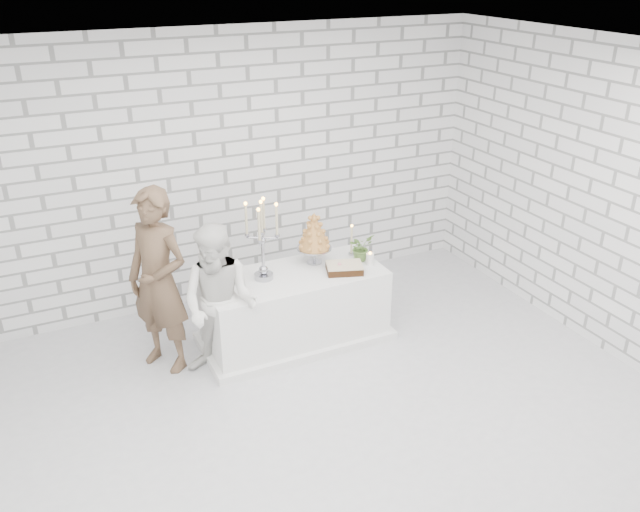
{
  "coord_description": "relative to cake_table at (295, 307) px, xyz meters",
  "views": [
    {
      "loc": [
        -1.98,
        -4.06,
        3.65
      ],
      "look_at": [
        0.41,
        0.95,
        1.05
      ],
      "focal_mm": 36.53,
      "sensor_mm": 36.0,
      "label": 1
    }
  ],
  "objects": [
    {
      "name": "ground",
      "position": [
        -0.26,
        -1.25,
        -0.38
      ],
      "size": [
        6.0,
        5.0,
        0.01
      ],
      "primitive_type": "cube",
      "color": "silver",
      "rests_on": "ground"
    },
    {
      "name": "ceiling",
      "position": [
        -0.26,
        -1.25,
        2.62
      ],
      "size": [
        6.0,
        5.0,
        0.01
      ],
      "primitive_type": "cube",
      "color": "white",
      "rests_on": "ground"
    },
    {
      "name": "wall_back",
      "position": [
        -0.26,
        1.25,
        1.12
      ],
      "size": [
        6.0,
        0.01,
        3.0
      ],
      "primitive_type": "cube",
      "color": "white",
      "rests_on": "ground"
    },
    {
      "name": "wall_front",
      "position": [
        -0.26,
        -3.75,
        1.12
      ],
      "size": [
        6.0,
        0.01,
        3.0
      ],
      "primitive_type": "cube",
      "color": "white",
      "rests_on": "ground"
    },
    {
      "name": "wall_right",
      "position": [
        2.74,
        -1.25,
        1.12
      ],
      "size": [
        0.01,
        5.0,
        3.0
      ],
      "primitive_type": "cube",
      "color": "white",
      "rests_on": "ground"
    },
    {
      "name": "cake_table",
      "position": [
        0.0,
        0.0,
        0.0
      ],
      "size": [
        1.8,
        0.8,
        0.75
      ],
      "primitive_type": "cube",
      "color": "white",
      "rests_on": "ground"
    },
    {
      "name": "groom",
      "position": [
        -1.3,
        0.13,
        0.53
      ],
      "size": [
        0.74,
        0.78,
        1.8
      ],
      "primitive_type": "imported",
      "rotation": [
        0.0,
        0.0,
        -0.93
      ],
      "color": "brown",
      "rests_on": "ground"
    },
    {
      "name": "bride",
      "position": [
        -0.85,
        -0.28,
        0.38
      ],
      "size": [
        0.93,
        0.92,
        1.52
      ],
      "primitive_type": "imported",
      "rotation": [
        0.0,
        0.0,
        -0.71
      ],
      "color": "white",
      "rests_on": "ground"
    },
    {
      "name": "candelabra",
      "position": [
        -0.3,
        0.05,
        0.78
      ],
      "size": [
        0.41,
        0.41,
        0.82
      ],
      "primitive_type": null,
      "rotation": [
        0.0,
        0.0,
        0.27
      ],
      "color": "#999AA3",
      "rests_on": "cake_table"
    },
    {
      "name": "croquembouche",
      "position": [
        0.3,
        0.16,
        0.65
      ],
      "size": [
        0.45,
        0.45,
        0.55
      ],
      "primitive_type": null,
      "rotation": [
        0.0,
        0.0,
        0.31
      ],
      "color": "#986029",
      "rests_on": "cake_table"
    },
    {
      "name": "chocolate_cake",
      "position": [
        0.48,
        -0.16,
        0.42
      ],
      "size": [
        0.42,
        0.35,
        0.08
      ],
      "primitive_type": "cube",
      "rotation": [
        0.0,
        0.0,
        -0.33
      ],
      "color": "black",
      "rests_on": "cake_table"
    },
    {
      "name": "pillar_candle",
      "position": [
        0.79,
        -0.12,
        0.44
      ],
      "size": [
        0.1,
        0.1,
        0.12
      ],
      "primitive_type": "cylinder",
      "rotation": [
        0.0,
        0.0,
        -0.23
      ],
      "color": "white",
      "rests_on": "cake_table"
    },
    {
      "name": "extra_taper",
      "position": [
        0.73,
        0.17,
        0.54
      ],
      "size": [
        0.07,
        0.07,
        0.32
      ],
      "primitive_type": "cylinder",
      "rotation": [
        0.0,
        0.0,
        -0.26
      ],
      "color": "beige",
      "rests_on": "cake_table"
    },
    {
      "name": "flowers",
      "position": [
        0.76,
        0.02,
        0.51
      ],
      "size": [
        0.31,
        0.29,
        0.28
      ],
      "primitive_type": "imported",
      "rotation": [
        0.0,
        0.0,
        0.33
      ],
      "color": "#437230",
      "rests_on": "cake_table"
    }
  ]
}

